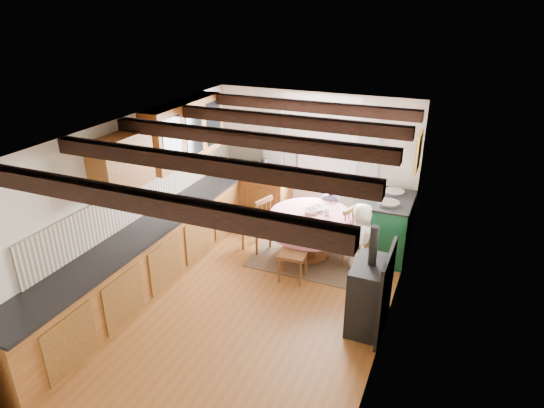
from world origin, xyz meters
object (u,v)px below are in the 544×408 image
at_px(cast_iron_stove, 370,278).
at_px(child_far, 329,212).
at_px(chair_right, 358,238).
at_px(aga_range, 388,226).
at_px(chair_near, 293,252).
at_px(cup, 327,212).
at_px(child_right, 361,237).
at_px(chair_left, 256,223).
at_px(dining_table, 310,236).

distance_m(cast_iron_stove, child_far, 2.31).
bearing_deg(chair_right, aga_range, -12.49).
bearing_deg(aga_range, chair_near, -130.70).
bearing_deg(cup, child_right, -8.10).
height_order(chair_left, child_far, child_far).
xyz_separation_m(chair_near, cast_iron_stove, (1.24, -0.66, 0.25)).
xyz_separation_m(dining_table, chair_near, (-0.03, -0.72, 0.07)).
height_order(child_right, cup, child_right).
height_order(dining_table, chair_left, chair_left).
xyz_separation_m(chair_right, child_far, (-0.64, 0.62, 0.06)).
xyz_separation_m(chair_near, cup, (0.27, 0.76, 0.36)).
xyz_separation_m(chair_left, chair_right, (1.65, 0.12, -0.00)).
relative_size(chair_near, child_right, 0.85).
relative_size(dining_table, cup, 13.66).
xyz_separation_m(chair_near, child_right, (0.84, 0.68, 0.08)).
bearing_deg(cup, chair_left, -173.54).
distance_m(chair_left, child_right, 1.71).
bearing_deg(dining_table, cup, 10.73).
bearing_deg(cast_iron_stove, child_right, 106.88).
xyz_separation_m(child_right, cup, (-0.57, 0.08, 0.28)).
bearing_deg(child_right, cast_iron_stove, -174.80).
bearing_deg(chair_right, chair_near, 152.67).
xyz_separation_m(chair_right, cup, (-0.51, 0.01, 0.34)).
bearing_deg(aga_range, child_far, 177.08).
bearing_deg(child_far, cast_iron_stove, 105.00).
relative_size(cast_iron_stove, child_right, 1.31).
xyz_separation_m(chair_right, cast_iron_stove, (0.46, -1.41, 0.23)).
bearing_deg(chair_right, dining_table, 111.51).
xyz_separation_m(cast_iron_stove, child_far, (-1.10, 2.03, -0.17)).
bearing_deg(child_right, cup, 70.22).
bearing_deg(child_right, chair_right, 25.46).
distance_m(chair_near, chair_left, 1.08).
distance_m(chair_left, cup, 1.20).
bearing_deg(cup, aga_range, 32.77).
height_order(aga_range, child_far, child_far).
height_order(dining_table, aga_range, aga_range).
bearing_deg(chair_near, cup, 66.38).
relative_size(child_right, cup, 11.47).
height_order(chair_right, cast_iron_stove, cast_iron_stove).
relative_size(child_far, cup, 11.41).
xyz_separation_m(child_far, cup, (0.12, -0.61, 0.28)).
bearing_deg(dining_table, child_far, 79.67).
relative_size(dining_table, chair_left, 1.34).
bearing_deg(aga_range, child_right, -115.05).
relative_size(cast_iron_stove, cup, 15.05).
distance_m(aga_range, child_far, 0.99).
height_order(chair_right, child_right, child_right).
xyz_separation_m(dining_table, child_right, (0.81, -0.03, 0.15)).
bearing_deg(dining_table, chair_near, -92.14).
xyz_separation_m(aga_range, child_far, (-0.99, 0.05, 0.05)).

